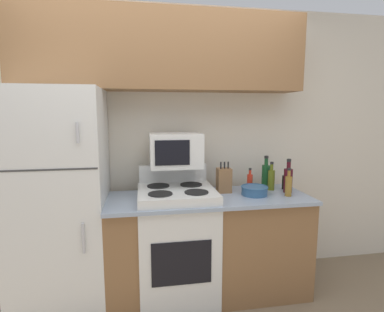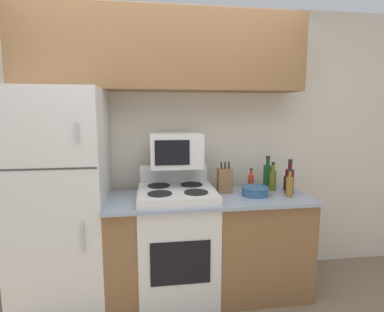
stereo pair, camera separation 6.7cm
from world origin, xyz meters
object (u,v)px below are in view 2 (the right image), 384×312
stove (177,242)px  bottle_wine_green (267,175)px  knife_block (225,180)px  bottle_hot_sauce (251,182)px  refrigerator (62,200)px  microwave (176,150)px  bottle_vinegar (289,186)px  bottle_olive_oil (273,179)px  bottle_wine_red (289,180)px  bottle_soy_sauce (286,182)px  bowl (255,191)px

stove → bottle_wine_green: 1.03m
knife_block → bottle_hot_sauce: bearing=9.4°
refrigerator → microwave: refrigerator is taller
knife_block → bottle_vinegar: knife_block is taller
bottle_olive_oil → bottle_hot_sauce: 0.19m
stove → bottle_wine_red: bearing=0.1°
bottle_soy_sauce → bottle_hot_sauce: 0.33m
microwave → bottle_wine_green: 0.91m
microwave → knife_block: 0.51m
refrigerator → bottle_olive_oil: (1.81, 0.05, 0.10)m
knife_block → stove: bearing=-166.3°
stove → bottle_hot_sauce: (0.69, 0.15, 0.47)m
bottle_vinegar → bottle_olive_oil: bottle_olive_oil is taller
bowl → bottle_olive_oil: bearing=32.2°
bottle_wine_green → bottle_olive_oil: bearing=-86.0°
refrigerator → bottle_hot_sauce: refrigerator is taller
bottle_wine_red → bottle_soy_sauce: 0.12m
bowl → bottle_wine_green: 0.32m
microwave → bottle_olive_oil: microwave is taller
microwave → bottle_wine_red: 1.02m
stove → bottle_hot_sauce: stove is taller
refrigerator → bottle_hot_sauce: bearing=3.1°
refrigerator → bottle_hot_sauce: size_ratio=8.87×
stove → bottle_vinegar: bearing=-6.5°
bowl → bottle_hot_sauce: size_ratio=1.16×
microwave → bottle_wine_red: microwave is taller
refrigerator → bottle_wine_green: size_ratio=5.91×
knife_block → bottle_soy_sauce: 0.58m
refrigerator → bottle_wine_green: bearing=4.8°
bottle_olive_oil → bottle_wine_green: bottle_wine_green is taller
bottle_wine_green → stove: bearing=-166.4°
bowl → bottle_vinegar: bottle_vinegar is taller
stove → bottle_vinegar: size_ratio=4.66×
refrigerator → stove: (0.93, -0.06, -0.39)m
refrigerator → bottle_olive_oil: size_ratio=6.82×
refrigerator → stove: 1.01m
microwave → bowl: microwave is taller
knife_block → bottle_soy_sauce: (0.58, 0.01, -0.04)m
microwave → bottle_soy_sauce: microwave is taller
bottle_vinegar → bottle_soy_sauce: bottle_vinegar is taller
stove → bowl: size_ratio=4.83×
bottle_olive_oil → microwave: bearing=178.7°
bottle_hot_sauce → microwave: bearing=-178.1°
knife_block → bottle_vinegar: size_ratio=1.14×
refrigerator → bottle_wine_green: 1.81m
microwave → bottle_wine_green: (0.86, 0.09, -0.26)m
refrigerator → microwave: bearing=4.0°
bottle_wine_green → bottle_soy_sauce: 0.18m
bowl → bottle_hot_sauce: (0.02, 0.18, 0.04)m
bottle_hot_sauce → bottle_olive_oil: bearing=-12.6°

